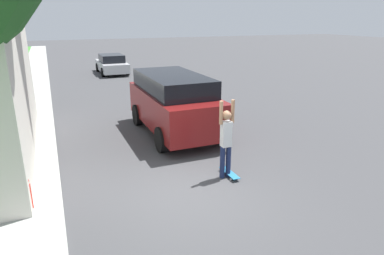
# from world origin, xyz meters

# --- Properties ---
(ground_plane) EXTENTS (120.00, 120.00, 0.00)m
(ground_plane) POSITION_xyz_m (0.00, 0.00, 0.00)
(ground_plane) COLOR #3D3D3F
(sidewalk) EXTENTS (1.80, 80.00, 0.10)m
(sidewalk) POSITION_xyz_m (-3.60, 6.00, 0.05)
(sidewalk) COLOR #9E9E99
(sidewalk) RESTS_ON ground_plane
(suv_parked) EXTENTS (2.15, 4.82, 2.09)m
(suv_parked) POSITION_xyz_m (1.23, 4.19, 1.13)
(suv_parked) COLOR maroon
(suv_parked) RESTS_ON ground_plane
(car_down_street) EXTENTS (1.91, 4.24, 1.37)m
(car_down_street) POSITION_xyz_m (1.62, 18.65, 0.67)
(car_down_street) COLOR #B7B7BC
(car_down_street) RESTS_ON ground_plane
(skateboarder) EXTENTS (0.41, 0.24, 2.03)m
(skateboarder) POSITION_xyz_m (1.25, 0.36, 1.06)
(skateboarder) COLOR #192347
(skateboarder) RESTS_ON ground_plane
(skateboard) EXTENTS (0.21, 0.81, 0.10)m
(skateboard) POSITION_xyz_m (1.38, 0.37, 0.08)
(skateboard) COLOR #236B99
(skateboard) RESTS_ON ground_plane
(fire_hydrant) EXTENTS (0.20, 0.20, 0.72)m
(fire_hydrant) POSITION_xyz_m (-3.37, 0.45, 0.45)
(fire_hydrant) COLOR red
(fire_hydrant) RESTS_ON sidewalk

